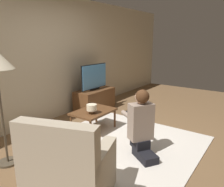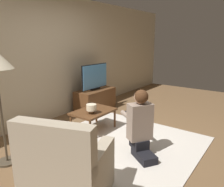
# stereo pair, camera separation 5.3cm
# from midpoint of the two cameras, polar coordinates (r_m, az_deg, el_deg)

# --- Properties ---
(ground_plane) EXTENTS (10.00, 10.00, 0.00)m
(ground_plane) POSITION_cam_midpoint_polar(r_m,az_deg,el_deg) (3.72, 2.16, -13.07)
(ground_plane) COLOR brown
(wall_back) EXTENTS (10.00, 0.06, 2.60)m
(wall_back) POSITION_cam_midpoint_polar(r_m,az_deg,el_deg) (4.68, -17.99, 8.52)
(wall_back) COLOR beige
(wall_back) RESTS_ON ground_plane
(rug) EXTENTS (2.30, 2.39, 0.02)m
(rug) POSITION_cam_midpoint_polar(r_m,az_deg,el_deg) (3.72, 2.16, -12.96)
(rug) COLOR silver
(rug) RESTS_ON ground_plane
(tv_stand) EXTENTS (1.02, 0.49, 0.52)m
(tv_stand) POSITION_cam_midpoint_polar(r_m,az_deg,el_deg) (5.31, -4.80, -1.69)
(tv_stand) COLOR brown
(tv_stand) RESTS_ON ground_plane
(tv) EXTENTS (0.86, 0.08, 0.61)m
(tv) POSITION_cam_midpoint_polar(r_m,az_deg,el_deg) (5.19, -4.96, 4.37)
(tv) COLOR black
(tv) RESTS_ON tv_stand
(coffee_table) EXTENTS (0.79, 0.55, 0.40)m
(coffee_table) POSITION_cam_midpoint_polar(r_m,az_deg,el_deg) (4.10, -5.22, -5.06)
(coffee_table) COLOR brown
(coffee_table) RESTS_ON ground_plane
(armchair) EXTENTS (0.95, 1.02, 0.96)m
(armchair) POSITION_cam_midpoint_polar(r_m,az_deg,el_deg) (2.51, -11.71, -19.45)
(armchair) COLOR #B7A88E
(armchair) RESTS_ON ground_plane
(person_kneeling) EXTENTS (0.62, 0.77, 1.00)m
(person_kneeling) POSITION_cam_midpoint_polar(r_m,az_deg,el_deg) (3.21, 7.16, -7.67)
(person_kneeling) COLOR black
(person_kneeling) RESTS_ON rug
(picture_frame) EXTENTS (0.11, 0.01, 0.15)m
(picture_frame) POSITION_cam_midpoint_polar(r_m,az_deg,el_deg) (4.14, -6.23, -3.14)
(picture_frame) COLOR brown
(picture_frame) RESTS_ON coffee_table
(table_lamp) EXTENTS (0.18, 0.18, 0.17)m
(table_lamp) POSITION_cam_midpoint_polar(r_m,az_deg,el_deg) (3.90, -5.73, -3.79)
(table_lamp) COLOR #4C3823
(table_lamp) RESTS_ON coffee_table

